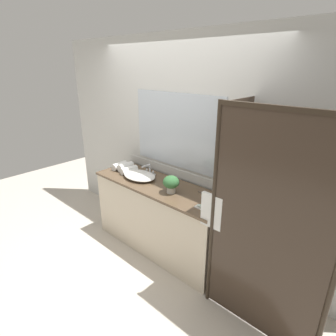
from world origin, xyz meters
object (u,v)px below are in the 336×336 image
object	(u,v)px
rolled_towel_far_edge	(129,170)
faucet	(149,171)
sink_basin	(140,175)
soap_dish	(200,206)
amenity_bottle_conditioner	(171,181)
amenity_bottle_body_wash	(167,180)
rolled_towel_middle	(126,167)
rolled_towel_near_edge	(120,166)
potted_plant	(171,183)
amenity_bottle_lotion	(217,198)

from	to	relation	value
rolled_towel_far_edge	faucet	bearing A→B (deg)	34.09
sink_basin	soap_dish	bearing A→B (deg)	-5.66
amenity_bottle_conditioner	amenity_bottle_body_wash	size ratio (longest dim) A/B	1.10
sink_basin	rolled_towel_middle	distance (m)	0.34
rolled_towel_near_edge	potted_plant	bearing A→B (deg)	-4.20
amenity_bottle_body_wash	rolled_towel_near_edge	xyz separation A→B (m)	(-0.81, -0.08, 0.01)
soap_dish	amenity_bottle_body_wash	world-z (taller)	amenity_bottle_body_wash
amenity_bottle_conditioner	amenity_bottle_body_wash	bearing A→B (deg)	-161.61
rolled_towel_near_edge	rolled_towel_far_edge	xyz separation A→B (m)	(0.22, -0.02, -0.00)
amenity_bottle_lotion	rolled_towel_middle	size ratio (longest dim) A/B	0.47
faucet	rolled_towel_far_edge	bearing A→B (deg)	-145.91
sink_basin	potted_plant	size ratio (longest dim) A/B	2.28
potted_plant	faucet	bearing A→B (deg)	159.85
sink_basin	rolled_towel_near_edge	world-z (taller)	rolled_towel_near_edge
rolled_towel_far_edge	soap_dish	bearing A→B (deg)	-5.47
amenity_bottle_body_wash	rolled_towel_middle	world-z (taller)	rolled_towel_middle
potted_plant	amenity_bottle_body_wash	xyz separation A→B (m)	(-0.21, 0.16, -0.08)
potted_plant	amenity_bottle_conditioner	distance (m)	0.25
sink_basin	rolled_towel_near_edge	xyz separation A→B (m)	(-0.45, 0.04, 0.01)
sink_basin	rolled_towel_far_edge	distance (m)	0.23
potted_plant	rolled_towel_middle	world-z (taller)	potted_plant
faucet	rolled_towel_near_edge	size ratio (longest dim) A/B	0.77
rolled_towel_near_edge	rolled_towel_far_edge	size ratio (longest dim) A/B	0.98
sink_basin	rolled_towel_far_edge	bearing A→B (deg)	175.38
potted_plant	rolled_towel_far_edge	xyz separation A→B (m)	(-0.80, 0.06, -0.07)
faucet	amenity_bottle_body_wash	world-z (taller)	faucet
faucet	soap_dish	distance (m)	1.05
potted_plant	rolled_towel_far_edge	bearing A→B (deg)	175.88
soap_dish	amenity_bottle_body_wash	bearing A→B (deg)	161.45
amenity_bottle_lotion	amenity_bottle_body_wash	distance (m)	0.71
faucet	rolled_towel_near_edge	bearing A→B (deg)	-163.12
sink_basin	potted_plant	distance (m)	0.58
sink_basin	soap_dish	xyz separation A→B (m)	(1.02, -0.10, -0.02)
rolled_towel_near_edge	rolled_towel_far_edge	bearing A→B (deg)	-4.51
sink_basin	soap_dish	size ratio (longest dim) A/B	4.59
faucet	amenity_bottle_lotion	xyz separation A→B (m)	(1.08, -0.05, -0.00)
sink_basin	amenity_bottle_body_wash	size ratio (longest dim) A/B	5.49
amenity_bottle_conditioner	faucet	bearing A→B (deg)	175.11
amenity_bottle_conditioner	amenity_bottle_lotion	size ratio (longest dim) A/B	0.92
potted_plant	amenity_bottle_body_wash	size ratio (longest dim) A/B	2.41
sink_basin	soap_dish	distance (m)	1.02
faucet	rolled_towel_near_edge	distance (m)	0.47
rolled_towel_near_edge	rolled_towel_middle	size ratio (longest dim) A/B	1.04
sink_basin	rolled_towel_near_edge	bearing A→B (deg)	175.44
amenity_bottle_conditioner	rolled_towel_far_edge	bearing A→B (deg)	-169.67
potted_plant	rolled_towel_middle	xyz separation A→B (m)	(-0.91, 0.09, -0.07)
amenity_bottle_body_wash	rolled_towel_middle	xyz separation A→B (m)	(-0.70, -0.07, 0.01)
amenity_bottle_body_wash	amenity_bottle_conditioner	bearing A→B (deg)	18.39
faucet	amenity_bottle_conditioner	xyz separation A→B (m)	(0.42, -0.04, -0.01)
sink_basin	faucet	world-z (taller)	faucet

